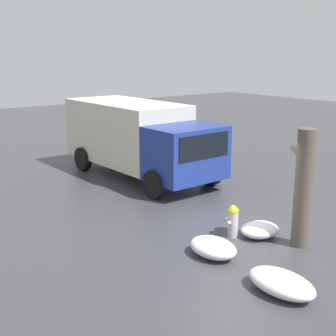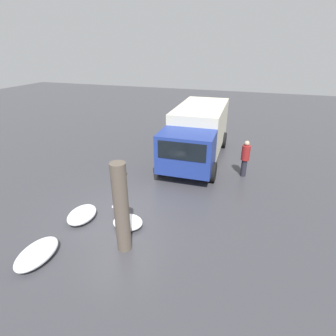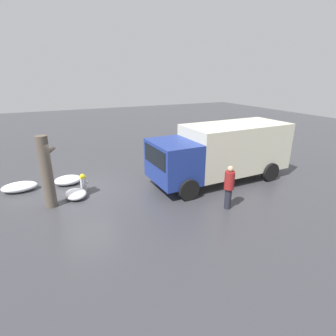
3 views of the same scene
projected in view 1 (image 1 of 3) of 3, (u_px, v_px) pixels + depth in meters
ground_plane at (232, 237)px, 11.65m from camera, size 60.00×60.00×0.00m
fire_hydrant at (233, 221)px, 11.55m from camera, size 0.36×0.45×0.82m
tree_trunk at (304, 188)px, 10.80m from camera, size 0.66×0.43×2.81m
delivery_truck at (138, 136)px, 16.98m from camera, size 6.84×2.79×2.66m
pedestrian at (218, 149)px, 17.42m from camera, size 0.38×0.38×1.72m
snow_pile_by_hydrant at (281, 283)px, 8.91m from camera, size 1.44×0.87×0.40m
snow_pile_curbside at (213, 247)px, 10.51m from camera, size 1.21×0.87×0.40m
snow_pile_by_tree at (260, 230)px, 11.62m from camera, size 0.85×1.01×0.36m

